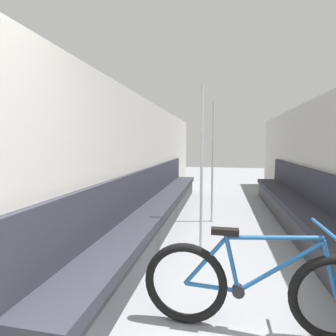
% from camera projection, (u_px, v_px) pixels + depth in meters
% --- Properties ---
extents(wall_left, '(0.10, 10.49, 2.13)m').
position_uv_depth(wall_left, '(142.00, 163.00, 4.36)').
color(wall_left, beige).
rests_on(wall_left, ground).
extents(wall_right, '(0.10, 10.49, 2.13)m').
position_uv_depth(wall_right, '(328.00, 166.00, 3.81)').
color(wall_right, beige).
rests_on(wall_right, ground).
extents(bench_seat_row_left, '(0.50, 6.25, 0.98)m').
position_uv_depth(bench_seat_row_left, '(158.00, 208.00, 4.41)').
color(bench_seat_row_left, '#3D3D42').
rests_on(bench_seat_row_left, ground).
extents(bench_seat_row_right, '(0.50, 6.25, 0.98)m').
position_uv_depth(bench_seat_row_right, '(305.00, 216.00, 3.96)').
color(bench_seat_row_right, '#3D3D42').
rests_on(bench_seat_row_right, ground).
extents(bicycle, '(1.70, 0.46, 0.83)m').
position_uv_depth(bicycle, '(257.00, 288.00, 1.91)').
color(bicycle, black).
rests_on(bicycle, ground).
extents(grab_pole_near, '(0.08, 0.08, 2.11)m').
position_uv_depth(grab_pole_near, '(212.00, 164.00, 4.61)').
color(grab_pole_near, gray).
rests_on(grab_pole_near, ground).
extents(grab_pole_far, '(0.08, 0.08, 2.11)m').
position_uv_depth(grab_pole_far, '(202.00, 172.00, 3.33)').
color(grab_pole_far, gray).
rests_on(grab_pole_far, ground).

